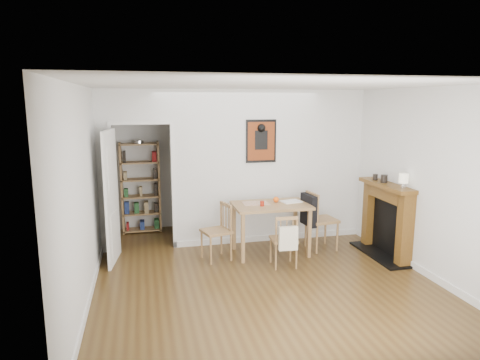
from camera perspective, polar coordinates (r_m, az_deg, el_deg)
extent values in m
plane|color=#4E3819|center=(6.24, 2.47, -12.23)|extent=(5.20, 5.20, 0.00)
plane|color=silver|center=(8.37, -2.20, 2.84)|extent=(4.50, 0.00, 4.50)
plane|color=silver|center=(3.51, 14.10, -8.24)|extent=(4.50, 0.00, 4.50)
plane|color=silver|center=(5.70, -19.78, -1.37)|extent=(0.00, 5.20, 5.20)
plane|color=silver|center=(6.82, 21.11, 0.40)|extent=(0.00, 5.20, 5.20)
plane|color=silver|center=(5.77, 2.67, 12.36)|extent=(5.20, 5.20, 0.00)
cube|color=silver|center=(7.35, 3.97, 1.76)|extent=(3.35, 0.10, 2.60)
cube|color=silver|center=(7.06, -17.49, 0.94)|extent=(0.25, 0.10, 2.60)
cube|color=silver|center=(6.95, -13.17, 9.50)|extent=(0.90, 0.10, 0.55)
cube|color=silver|center=(7.10, -16.61, -1.21)|extent=(0.06, 0.14, 2.05)
cube|color=silver|center=(7.10, -8.87, -0.90)|extent=(0.06, 0.14, 2.05)
cube|color=silver|center=(7.59, 3.98, -7.68)|extent=(3.35, 0.02, 0.10)
cube|color=silver|center=(5.53, -19.58, -15.44)|extent=(0.02, 4.00, 0.10)
cube|color=silver|center=(6.66, 23.24, -11.15)|extent=(0.02, 4.00, 0.10)
cube|color=white|center=(6.65, -16.75, -2.22)|extent=(0.15, 0.80, 2.00)
cube|color=black|center=(7.19, 2.82, 5.19)|extent=(0.52, 0.02, 0.72)
cube|color=maroon|center=(7.18, 2.85, 5.18)|extent=(0.46, 0.00, 0.64)
cube|color=#906343|center=(6.77, 4.15, -3.39)|extent=(1.19, 0.76, 0.04)
cube|color=#906343|center=(6.46, 0.38, -7.80)|extent=(0.05, 0.05, 0.77)
cube|color=#906343|center=(6.77, 9.22, -7.07)|extent=(0.05, 0.05, 0.77)
cube|color=#906343|center=(7.04, -0.80, -6.24)|extent=(0.05, 0.05, 0.77)
cube|color=#906343|center=(7.33, 7.37, -5.66)|extent=(0.05, 0.05, 0.77)
cube|color=black|center=(6.98, 9.10, -3.97)|extent=(0.15, 0.41, 0.51)
cube|color=beige|center=(6.16, 6.37, -7.67)|extent=(0.28, 0.10, 0.34)
cube|color=#906343|center=(8.11, -15.47, -1.08)|extent=(0.04, 0.28, 1.68)
cube|color=#906343|center=(8.11, -10.72, -0.88)|extent=(0.04, 0.28, 1.68)
cube|color=#906343|center=(8.30, -12.87, -6.43)|extent=(0.71, 0.28, 0.03)
cube|color=#906343|center=(8.14, -13.05, -2.14)|extent=(0.71, 0.28, 0.03)
cube|color=#906343|center=(7.99, -13.33, 4.68)|extent=(0.71, 0.28, 0.03)
cube|color=maroon|center=(8.10, -13.09, -0.98)|extent=(0.62, 0.23, 0.23)
cube|color=brown|center=(6.73, 21.15, -6.30)|extent=(0.20, 0.16, 1.10)
cube|color=brown|center=(7.53, 16.95, -4.29)|extent=(0.20, 0.16, 1.10)
cube|color=brown|center=(6.98, 19.00, -0.67)|extent=(0.30, 1.21, 0.06)
cube|color=brown|center=(7.02, 19.14, -1.70)|extent=(0.20, 0.85, 0.20)
cube|color=black|center=(7.18, 19.29, -5.96)|extent=(0.08, 0.81, 0.88)
cube|color=black|center=(7.25, 18.27, -9.36)|extent=(0.45, 1.25, 0.03)
cylinder|color=maroon|center=(6.62, 2.96, -3.15)|extent=(0.06, 0.06, 0.08)
sphere|color=#FF5D0D|center=(6.89, 4.83, -2.60)|extent=(0.09, 0.09, 0.09)
cube|color=#BFB39D|center=(6.80, 2.10, -3.11)|extent=(0.42, 0.32, 0.00)
cube|color=white|center=(6.93, 6.83, -2.86)|extent=(0.35, 0.29, 0.02)
cylinder|color=silver|center=(6.66, 20.92, -0.70)|extent=(0.07, 0.07, 0.08)
cylinder|color=beige|center=(6.64, 20.98, 0.22)|extent=(0.14, 0.14, 0.14)
cylinder|color=black|center=(7.01, 18.66, 0.17)|extent=(0.10, 0.10, 0.13)
cylinder|color=black|center=(7.19, 17.59, 0.37)|extent=(0.08, 0.08, 0.10)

